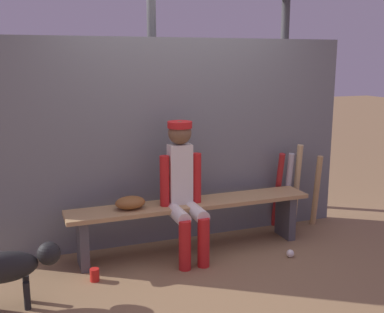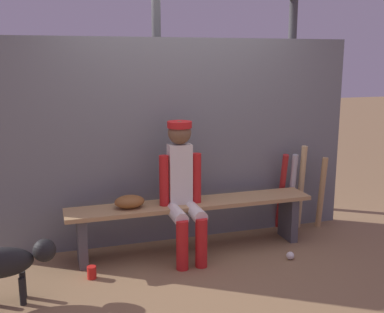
# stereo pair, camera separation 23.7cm
# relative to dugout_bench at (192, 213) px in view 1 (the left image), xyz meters

# --- Properties ---
(ground_plane) EXTENTS (30.00, 30.00, 0.00)m
(ground_plane) POSITION_rel_dugout_bench_xyz_m (0.00, 0.00, -0.39)
(ground_plane) COLOR olive
(chainlink_fence) EXTENTS (3.69, 0.03, 2.06)m
(chainlink_fence) POSITION_rel_dugout_bench_xyz_m (0.00, 0.36, 0.65)
(chainlink_fence) COLOR slate
(chainlink_fence) RESTS_ON ground_plane
(dugout_bench) EXTENTS (2.42, 0.36, 0.50)m
(dugout_bench) POSITION_rel_dugout_bench_xyz_m (0.00, 0.00, 0.00)
(dugout_bench) COLOR tan
(dugout_bench) RESTS_ON ground_plane
(player_seated) EXTENTS (0.41, 0.55, 1.29)m
(player_seated) POSITION_rel_dugout_bench_xyz_m (-0.12, -0.11, 0.32)
(player_seated) COLOR silver
(player_seated) RESTS_ON ground_plane
(baseball_glove) EXTENTS (0.28, 0.20, 0.12)m
(baseball_glove) POSITION_rel_dugout_bench_xyz_m (-0.61, 0.00, 0.17)
(baseball_glove) COLOR brown
(baseball_glove) RESTS_ON dugout_bench
(bat_aluminum_red) EXTENTS (0.11, 0.26, 0.87)m
(bat_aluminum_red) POSITION_rel_dugout_bench_xyz_m (1.11, 0.25, 0.05)
(bat_aluminum_red) COLOR #B22323
(bat_aluminum_red) RESTS_ON ground_plane
(bat_aluminum_silver) EXTENTS (0.06, 0.15, 0.86)m
(bat_aluminum_silver) POSITION_rel_dugout_bench_xyz_m (1.21, 0.21, 0.05)
(bat_aluminum_silver) COLOR #B7B7BC
(bat_aluminum_silver) RESTS_ON ground_plane
(bat_wood_natural) EXTENTS (0.10, 0.19, 0.95)m
(bat_wood_natural) POSITION_rel_dugout_bench_xyz_m (1.32, 0.22, 0.09)
(bat_wood_natural) COLOR tan
(bat_wood_natural) RESTS_ON ground_plane
(bat_wood_tan) EXTENTS (0.08, 0.15, 0.81)m
(bat_wood_tan) POSITION_rel_dugout_bench_xyz_m (1.56, 0.18, 0.02)
(bat_wood_tan) COLOR tan
(bat_wood_tan) RESTS_ON ground_plane
(baseball) EXTENTS (0.07, 0.07, 0.07)m
(baseball) POSITION_rel_dugout_bench_xyz_m (0.82, -0.49, -0.35)
(baseball) COLOR white
(baseball) RESTS_ON ground_plane
(cup_on_ground) EXTENTS (0.08, 0.08, 0.11)m
(cup_on_ground) POSITION_rel_dugout_bench_xyz_m (-1.01, -0.32, -0.33)
(cup_on_ground) COLOR red
(cup_on_ground) RESTS_ON ground_plane
(cup_on_bench) EXTENTS (0.08, 0.08, 0.11)m
(cup_on_bench) POSITION_rel_dugout_bench_xyz_m (-0.24, 0.07, 0.17)
(cup_on_bench) COLOR silver
(cup_on_bench) RESTS_ON dugout_bench
(dog) EXTENTS (0.84, 0.20, 0.49)m
(dog) POSITION_rel_dugout_bench_xyz_m (-1.66, -0.55, -0.05)
(dog) COLOR black
(dog) RESTS_ON ground_plane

